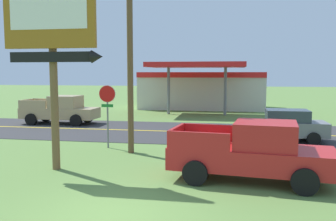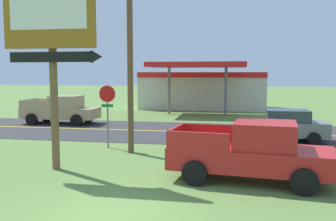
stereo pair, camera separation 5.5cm
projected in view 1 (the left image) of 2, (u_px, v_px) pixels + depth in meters
ground_plane at (112, 215)px, 9.01m from camera, size 180.00×180.00×0.00m
road_asphalt at (183, 132)px, 21.74m from camera, size 140.00×8.00×0.02m
road_centre_line at (183, 132)px, 21.74m from camera, size 126.00×0.20×0.01m
motel_sign at (53, 41)px, 12.72m from camera, size 3.63×0.54×6.58m
stop_sign at (107, 105)px, 16.92m from camera, size 0.80×0.08×2.95m
utility_pole at (130, 38)px, 15.56m from camera, size 1.80×0.26×9.40m
gas_station at (202, 89)px, 36.17m from camera, size 12.00×11.50×4.40m
pickup_red_parked_on_lawn at (253, 152)px, 11.76m from camera, size 5.40×2.71×1.96m
pickup_tan_on_road at (61, 110)px, 25.12m from camera, size 5.20×2.24×1.96m
car_grey_near_lane at (285, 125)px, 18.73m from camera, size 4.20×2.00×1.64m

